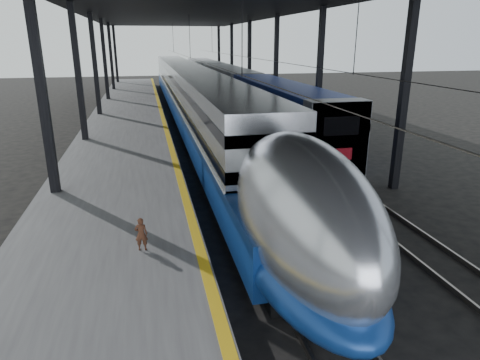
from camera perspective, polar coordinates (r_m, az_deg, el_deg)
name	(u,v)px	position (r m, az deg, el deg)	size (l,w,h in m)	color
ground	(216,256)	(14.57, -3.18, -10.03)	(160.00, 160.00, 0.00)	black
platform	(127,130)	(33.35, -14.89, 6.47)	(6.00, 80.00, 1.00)	#4C4C4F
yellow_strip	(164,122)	(33.25, -10.10, 7.65)	(0.30, 80.00, 0.01)	gold
rails	(231,131)	(34.02, -1.19, 6.57)	(6.52, 80.00, 0.16)	slate
canopy	(195,8)	(33.01, -6.07, 21.89)	(18.00, 75.00, 9.47)	black
tgv_train	(192,97)	(38.26, -6.47, 10.90)	(3.23, 65.20, 4.63)	#B2B5BA
second_train	(230,87)	(46.90, -1.34, 12.25)	(3.03, 56.05, 4.17)	navy
child	(141,234)	(12.85, -13.04, -7.03)	(0.37, 0.24, 1.01)	#472617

